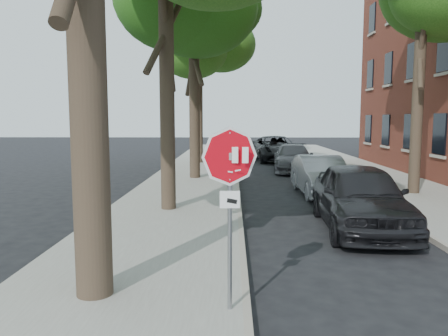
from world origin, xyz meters
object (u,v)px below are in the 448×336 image
at_px(tree_mid_b, 193,2).
at_px(car_c, 293,158).
at_px(car_d, 276,149).
at_px(car_b, 321,176).
at_px(tree_far, 199,46).
at_px(stop_sign, 230,183).
at_px(car_a, 360,197).

bearing_deg(tree_mid_b, car_c, 33.28).
height_order(tree_mid_b, car_d, tree_mid_b).
xyz_separation_m(car_b, car_c, (0.00, 7.36, -0.01)).
xyz_separation_m(car_b, car_d, (-0.38, 13.14, 0.10)).
height_order(tree_mid_b, tree_far, tree_mid_b).
bearing_deg(stop_sign, car_a, 57.01).
height_order(car_a, car_d, car_a).
xyz_separation_m(car_a, car_b, (0.00, 5.00, -0.12)).
distance_m(stop_sign, car_c, 17.80).
bearing_deg(stop_sign, tree_mid_b, 96.95).
xyz_separation_m(stop_sign, tree_far, (-2.02, 21.14, 5.26)).
bearing_deg(car_d, tree_far, -164.18).
xyz_separation_m(car_c, car_d, (-0.38, 5.78, 0.11)).
distance_m(stop_sign, car_b, 10.68).
bearing_deg(car_c, tree_mid_b, -141.74).
bearing_deg(tree_far, car_d, 22.92).
distance_m(tree_far, car_c, 9.17).
relative_size(car_a, car_c, 1.00).
bearing_deg(car_a, car_c, 93.31).
height_order(tree_far, car_a, tree_far).
height_order(tree_mid_b, car_c, tree_mid_b).
relative_size(car_b, car_d, 0.74).
height_order(stop_sign, tree_far, tree_far).
relative_size(tree_far, car_c, 1.88).
xyz_separation_m(tree_mid_b, car_c, (5.02, 3.30, -7.28)).
relative_size(tree_far, car_b, 2.11).
bearing_deg(car_c, car_a, -85.02).
height_order(car_b, car_c, car_b).
height_order(stop_sign, car_d, stop_sign).
bearing_deg(car_a, stop_sign, -119.69).
bearing_deg(car_b, tree_far, 114.20).
xyz_separation_m(tree_far, car_b, (5.32, -11.05, -6.48)).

